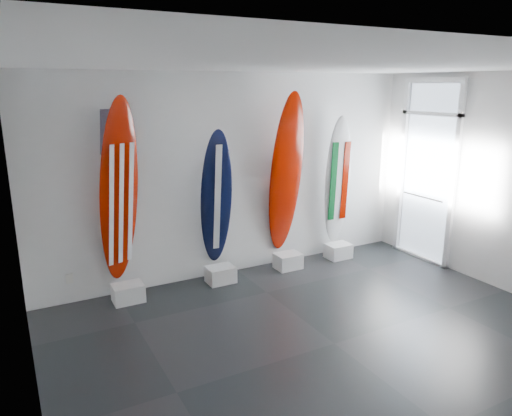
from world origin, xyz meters
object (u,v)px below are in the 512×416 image
surfboard_swiss (286,175)px  surfboard_usa (119,193)px  surfboard_navy (216,199)px  surfboard_italy (338,181)px

surfboard_swiss → surfboard_usa: bearing=177.3°
surfboard_navy → surfboard_italy: bearing=8.1°
surfboard_navy → surfboard_italy: 2.16m
surfboard_swiss → surfboard_italy: surfboard_swiss is taller
surfboard_navy → surfboard_swiss: (1.16, 0.00, 0.25)m
surfboard_navy → surfboard_italy: size_ratio=0.96×
surfboard_navy → surfboard_swiss: bearing=8.1°
surfboard_usa → surfboard_navy: surfboard_usa is taller
surfboard_usa → surfboard_navy: bearing=-19.8°
surfboard_swiss → surfboard_navy: bearing=177.3°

